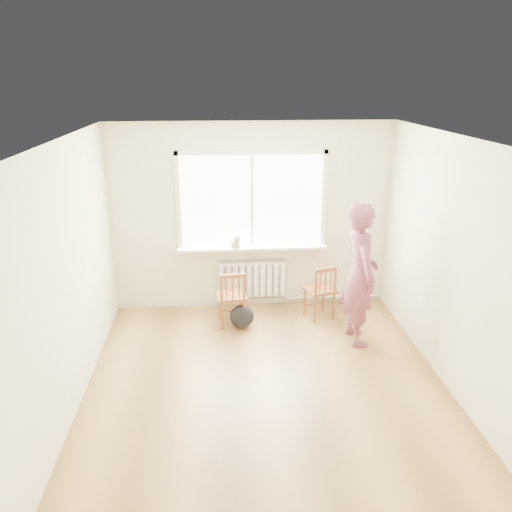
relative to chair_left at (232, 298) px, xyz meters
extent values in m
plane|color=#A47A43|center=(0.32, -1.55, -0.41)|extent=(4.50, 4.50, 0.00)
plane|color=white|center=(0.32, -1.55, 2.29)|extent=(4.50, 4.50, 0.00)
cube|color=beige|center=(0.32, 0.70, 0.94)|extent=(4.00, 0.01, 2.70)
cube|color=white|center=(0.32, 0.68, 1.19)|extent=(2.00, 0.02, 1.30)
cube|color=white|center=(0.32, 0.66, 1.87)|extent=(2.12, 0.05, 0.06)
cube|color=white|center=(-0.71, 0.66, 1.19)|extent=(0.06, 0.05, 1.42)
cube|color=white|center=(1.35, 0.66, 1.19)|extent=(0.06, 0.05, 1.42)
cube|color=white|center=(0.32, 0.66, 1.19)|extent=(0.04, 0.05, 1.30)
cube|color=white|center=(0.32, 0.59, 0.52)|extent=(2.15, 0.22, 0.04)
cube|color=white|center=(0.32, 0.65, 0.02)|extent=(1.00, 0.02, 0.55)
cube|color=white|center=(0.32, 0.60, 0.02)|extent=(1.00, 0.10, 0.51)
cube|color=white|center=(0.32, 0.60, 0.28)|extent=(1.00, 0.12, 0.03)
cylinder|color=silver|center=(1.57, 0.64, -0.33)|extent=(1.40, 0.04, 0.04)
cube|color=beige|center=(0.32, 0.69, -0.37)|extent=(4.00, 0.03, 0.08)
cube|color=brown|center=(0.00, 0.04, 0.02)|extent=(0.44, 0.42, 0.04)
cylinder|color=brown|center=(0.13, 0.21, -0.19)|extent=(0.03, 0.03, 0.43)
cylinder|color=brown|center=(-0.17, 0.18, -0.19)|extent=(0.03, 0.03, 0.43)
cylinder|color=brown|center=(0.16, -0.09, -0.19)|extent=(0.03, 0.03, 0.43)
cylinder|color=brown|center=(-0.14, -0.12, -0.19)|extent=(0.03, 0.03, 0.43)
cylinder|color=brown|center=(0.16, -0.09, 0.00)|extent=(0.04, 0.04, 0.81)
cylinder|color=brown|center=(-0.14, -0.12, 0.00)|extent=(0.04, 0.04, 0.81)
cube|color=brown|center=(0.01, -0.11, 0.37)|extent=(0.33, 0.07, 0.05)
cylinder|color=brown|center=(0.10, -0.10, 0.20)|extent=(0.02, 0.02, 0.32)
cylinder|color=brown|center=(0.01, -0.11, 0.20)|extent=(0.02, 0.02, 0.32)
cylinder|color=brown|center=(-0.07, -0.12, 0.20)|extent=(0.02, 0.02, 0.32)
cube|color=brown|center=(1.25, 0.16, 0.02)|extent=(0.49, 0.48, 0.04)
cylinder|color=brown|center=(1.34, 0.35, -0.19)|extent=(0.03, 0.03, 0.43)
cylinder|color=brown|center=(1.06, 0.26, -0.19)|extent=(0.03, 0.03, 0.43)
cylinder|color=brown|center=(1.44, 0.06, -0.19)|extent=(0.03, 0.03, 0.43)
cylinder|color=brown|center=(1.15, -0.03, -0.19)|extent=(0.03, 0.03, 0.43)
cylinder|color=brown|center=(1.44, 0.06, 0.00)|extent=(0.04, 0.04, 0.81)
cylinder|color=brown|center=(1.15, -0.03, 0.00)|extent=(0.04, 0.04, 0.81)
cube|color=brown|center=(1.29, 0.02, 0.37)|extent=(0.32, 0.13, 0.05)
cylinder|color=brown|center=(1.37, 0.04, 0.20)|extent=(0.02, 0.02, 0.32)
cylinder|color=brown|center=(1.29, 0.02, 0.20)|extent=(0.02, 0.02, 0.32)
cylinder|color=brown|center=(1.21, -0.01, 0.20)|extent=(0.02, 0.02, 0.32)
imported|color=#C84244|center=(1.60, -0.53, 0.51)|extent=(0.48, 0.69, 1.84)
ellipsoid|color=beige|center=(0.07, 0.52, 0.63)|extent=(0.22, 0.28, 0.18)
sphere|color=beige|center=(0.10, 0.41, 0.72)|extent=(0.10, 0.10, 0.10)
cone|color=beige|center=(0.08, 0.40, 0.77)|extent=(0.03, 0.03, 0.04)
cone|color=beige|center=(0.13, 0.41, 0.77)|extent=(0.03, 0.03, 0.04)
cylinder|color=beige|center=(0.04, 0.65, 0.58)|extent=(0.06, 0.16, 0.02)
cylinder|color=beige|center=(0.07, 0.43, 0.59)|extent=(0.02, 0.02, 0.09)
cylinder|color=beige|center=(0.12, 0.44, 0.59)|extent=(0.02, 0.02, 0.09)
ellipsoid|color=black|center=(0.13, -0.08, -0.24)|extent=(0.39, 0.34, 0.33)
camera|label=1|loc=(-0.18, -6.21, 2.85)|focal=35.00mm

